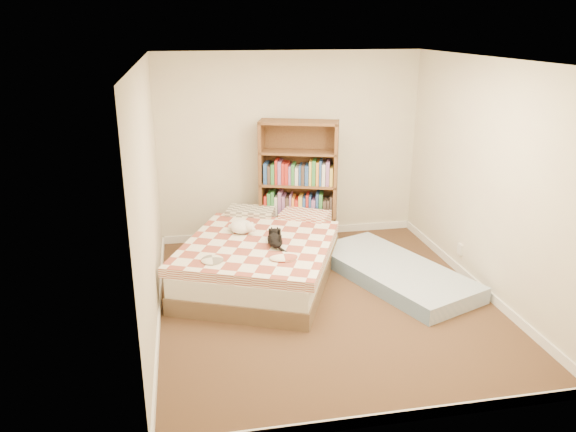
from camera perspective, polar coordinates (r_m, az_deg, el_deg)
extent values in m
cube|color=#4A3520|center=(6.11, 3.80, -8.55)|extent=(3.50, 4.00, 0.01)
cube|color=white|center=(5.43, 4.39, 15.55)|extent=(3.50, 4.00, 0.01)
cube|color=beige|center=(7.53, 0.22, 6.96)|extent=(3.50, 0.01, 2.50)
cube|color=beige|center=(3.86, 11.60, -5.46)|extent=(3.50, 0.01, 2.50)
cube|color=beige|center=(5.48, -13.94, 1.75)|extent=(0.01, 4.00, 2.50)
cube|color=beige|center=(6.31, 19.67, 3.45)|extent=(0.01, 4.00, 2.50)
cube|color=white|center=(7.86, 0.22, -1.63)|extent=(3.50, 0.02, 0.10)
cube|color=white|center=(4.49, 10.48, -19.49)|extent=(3.50, 0.02, 0.10)
cube|color=white|center=(5.93, -12.92, -9.38)|extent=(0.02, 4.00, 0.10)
cube|color=white|center=(6.70, 18.47, -6.47)|extent=(0.02, 4.00, 0.10)
cube|color=white|center=(6.92, 17.08, -3.24)|extent=(0.03, 0.09, 0.13)
cube|color=brown|center=(6.55, -2.66, -5.60)|extent=(2.22, 2.56, 0.19)
cube|color=silver|center=(6.47, -2.68, -3.95)|extent=(2.18, 2.51, 0.21)
cube|color=#A34D3C|center=(6.41, -2.70, -2.63)|extent=(2.14, 2.24, 0.11)
cube|color=slate|center=(7.12, -6.46, -0.22)|extent=(0.69, 0.58, 0.16)
cube|color=#A34D3C|center=(7.20, -0.83, 0.13)|extent=(0.69, 0.58, 0.16)
cube|color=#552C1D|center=(7.22, -2.66, 2.99)|extent=(0.14, 0.33, 1.67)
cube|color=#552C1D|center=(7.41, 4.71, 3.36)|extent=(0.14, 0.33, 1.67)
cube|color=#552C1D|center=(7.45, 0.83, 3.51)|extent=(0.96, 0.33, 1.67)
cube|color=#552C1D|center=(7.56, 1.03, -2.75)|extent=(1.05, 0.62, 0.03)
cube|color=#552C1D|center=(7.30, 1.07, 3.27)|extent=(1.05, 0.62, 0.03)
cube|color=#552C1D|center=(7.12, 1.11, 9.49)|extent=(1.05, 0.62, 0.03)
cube|color=#688AAE|center=(6.65, 10.69, -5.62)|extent=(1.58, 2.19, 0.18)
ellipsoid|color=black|center=(6.14, -1.35, -2.48)|extent=(0.21, 0.38, 0.12)
sphere|color=black|center=(6.31, -1.64, -1.76)|extent=(0.13, 0.13, 0.11)
cone|color=black|center=(6.32, -1.98, -1.28)|extent=(0.04, 0.04, 0.04)
cone|color=black|center=(6.33, -1.40, -1.25)|extent=(0.04, 0.04, 0.04)
cylinder|color=black|center=(5.94, -0.08, -3.54)|extent=(0.06, 0.21, 0.04)
ellipsoid|color=white|center=(6.53, -4.76, -1.06)|extent=(0.27, 0.30, 0.14)
sphere|color=white|center=(6.45, -3.95, -1.16)|extent=(0.12, 0.12, 0.11)
sphere|color=white|center=(6.43, -3.54, -1.37)|extent=(0.05, 0.05, 0.05)
sphere|color=white|center=(6.58, -5.85, -1.10)|extent=(0.07, 0.07, 0.06)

